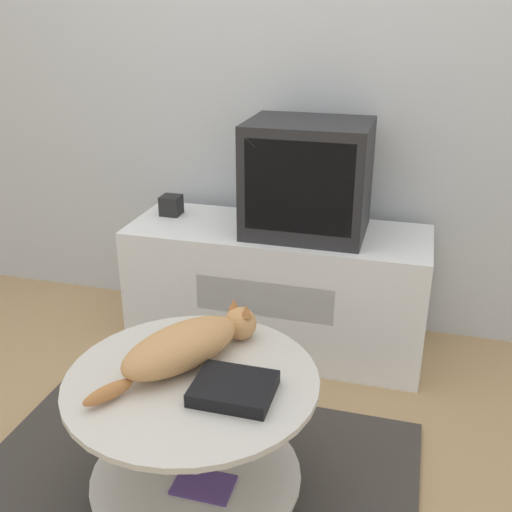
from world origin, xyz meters
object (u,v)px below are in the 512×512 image
(cat, at_px, (188,345))
(speaker, at_px, (171,205))
(dvd_box, at_px, (234,388))
(tv, at_px, (308,178))

(cat, bearing_deg, speaker, 56.02)
(dvd_box, xyz_separation_m, cat, (-0.17, 0.11, 0.04))
(dvd_box, bearing_deg, cat, 146.65)
(dvd_box, distance_m, cat, 0.21)
(tv, xyz_separation_m, cat, (-0.16, -0.97, -0.26))
(tv, distance_m, cat, 1.01)
(tv, relative_size, cat, 0.93)
(tv, bearing_deg, cat, -99.31)
(speaker, height_order, dvd_box, speaker)
(tv, height_order, speaker, tv)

